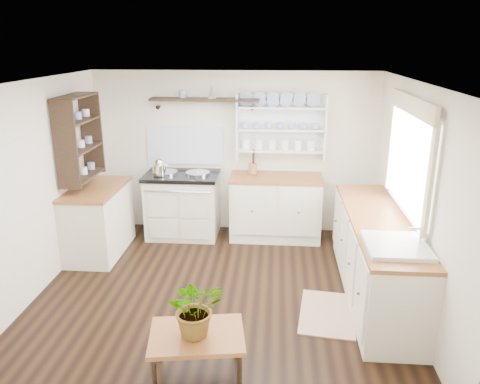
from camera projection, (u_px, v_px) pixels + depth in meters
The scene contains 19 objects.
floor at pixel (220, 291), 5.25m from camera, with size 4.00×3.80×0.01m, color black.
wall_back at pixel (235, 153), 6.70m from camera, with size 4.00×0.02×2.30m, color beige.
wall_right at pixel (414, 199), 4.74m from camera, with size 0.02×3.80×2.30m, color beige.
wall_left at pixel (35, 190), 5.05m from camera, with size 0.02×3.80×2.30m, color beige.
ceiling at pixel (217, 82), 4.54m from camera, with size 4.00×3.80×0.01m, color white.
window at pixel (409, 156), 4.76m from camera, with size 0.08×1.55×1.22m.
aga_cooker at pixel (183, 204), 6.65m from camera, with size 1.02×0.71×0.95m.
back_cabinets at pixel (275, 206), 6.58m from camera, with size 1.27×0.63×0.90m.
right_cabinets at pixel (376, 256), 5.08m from camera, with size 0.62×2.43×0.90m.
belfast_sink at pixel (395, 258), 4.26m from camera, with size 0.55×0.60×0.45m.
left_cabinets at pixel (98, 220), 6.09m from camera, with size 0.62×1.13×0.90m.
plate_rack at pixel (281, 126), 6.49m from camera, with size 1.20×0.22×0.90m.
high_shelf at pixel (205, 100), 6.38m from camera, with size 1.50×0.29×0.16m.
left_shelving at pixel (79, 137), 5.77m from camera, with size 0.28×0.80×1.05m, color black.
kettle at pixel (159, 167), 6.38m from camera, with size 0.18×0.18×0.22m, color silver, non-canonical shape.
utensil_crock at pixel (253, 169), 6.52m from camera, with size 0.12×0.12×0.14m, color olive.
center_table at pixel (197, 339), 3.81m from camera, with size 0.84×0.66×0.41m.
potted_plant at pixel (196, 307), 3.72m from camera, with size 0.44×0.38×0.49m, color #3F7233.
floor_rug at pixel (327, 313), 4.82m from camera, with size 0.55×0.85×0.02m, color #957157.
Camera 1 is at (0.60, -4.62, 2.68)m, focal length 35.00 mm.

